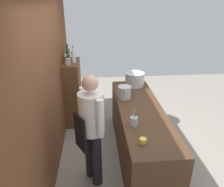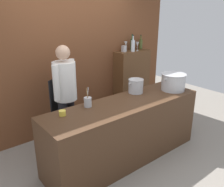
# 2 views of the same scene
# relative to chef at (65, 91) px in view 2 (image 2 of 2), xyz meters

# --- Properties ---
(ground_plane) EXTENTS (8.00, 8.00, 0.00)m
(ground_plane) POSITION_rel_chef_xyz_m (0.52, -0.78, -0.96)
(ground_plane) COLOR gray
(brick_back_panel) EXTENTS (4.40, 0.10, 3.00)m
(brick_back_panel) POSITION_rel_chef_xyz_m (0.52, 0.62, 0.54)
(brick_back_panel) COLOR brown
(brick_back_panel) RESTS_ON ground_plane
(prep_counter) EXTENTS (2.44, 0.70, 0.90)m
(prep_counter) POSITION_rel_chef_xyz_m (0.52, -0.78, -0.51)
(prep_counter) COLOR #472D1C
(prep_counter) RESTS_ON ground_plane
(bar_cabinet) EXTENTS (0.76, 0.32, 1.34)m
(bar_cabinet) POSITION_rel_chef_xyz_m (1.77, 0.41, -0.29)
(bar_cabinet) COLOR brown
(bar_cabinet) RESTS_ON ground_plane
(chef) EXTENTS (0.47, 0.41, 1.66)m
(chef) POSITION_rel_chef_xyz_m (0.00, 0.00, 0.00)
(chef) COLOR black
(chef) RESTS_ON ground_plane
(stockpot_large) EXTENTS (0.45, 0.39, 0.27)m
(stockpot_large) POSITION_rel_chef_xyz_m (1.49, -0.86, 0.07)
(stockpot_large) COLOR #B7BABF
(stockpot_large) RESTS_ON prep_counter
(stockpot_small) EXTENTS (0.30, 0.24, 0.22)m
(stockpot_small) POSITION_rel_chef_xyz_m (0.92, -0.57, 0.04)
(stockpot_small) COLOR #B7BABF
(stockpot_small) RESTS_ON prep_counter
(utensil_crock) EXTENTS (0.10, 0.10, 0.27)m
(utensil_crock) POSITION_rel_chef_xyz_m (0.03, -0.58, 0.00)
(utensil_crock) COLOR #B7BABF
(utensil_crock) RESTS_ON prep_counter
(butter_jar) EXTENTS (0.09, 0.09, 0.07)m
(butter_jar) POSITION_rel_chef_xyz_m (-0.37, -0.62, -0.03)
(butter_jar) COLOR yellow
(butter_jar) RESTS_ON prep_counter
(wine_bottle_clear) EXTENTS (0.08, 0.08, 0.32)m
(wine_bottle_clear) POSITION_rel_chef_xyz_m (1.71, 0.34, 0.50)
(wine_bottle_clear) COLOR silver
(wine_bottle_clear) RESTS_ON bar_cabinet
(wine_bottle_green) EXTENTS (0.06, 0.06, 0.33)m
(wine_bottle_green) POSITION_rel_chef_xyz_m (1.80, 0.46, 0.50)
(wine_bottle_green) COLOR #1E592D
(wine_bottle_green) RESTS_ON bar_cabinet
(wine_bottle_olive) EXTENTS (0.07, 0.07, 0.29)m
(wine_bottle_olive) POSITION_rel_chef_xyz_m (2.07, 0.48, 0.48)
(wine_bottle_olive) COLOR #475123
(wine_bottle_olive) RESTS_ON bar_cabinet
(wine_glass_wide) EXTENTS (0.07, 0.07, 0.19)m
(wine_glass_wide) POSITION_rel_chef_xyz_m (1.65, 0.48, 0.51)
(wine_glass_wide) COLOR silver
(wine_glass_wide) RESTS_ON bar_cabinet
(wine_glass_tall) EXTENTS (0.07, 0.07, 0.18)m
(wine_glass_tall) POSITION_rel_chef_xyz_m (1.84, 0.34, 0.50)
(wine_glass_tall) COLOR silver
(wine_glass_tall) RESTS_ON bar_cabinet
(spice_tin_silver) EXTENTS (0.07, 0.07, 0.13)m
(spice_tin_silver) POSITION_rel_chef_xyz_m (1.55, 0.42, 0.44)
(spice_tin_silver) COLOR #B2B2B7
(spice_tin_silver) RESTS_ON bar_cabinet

